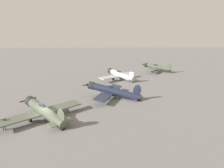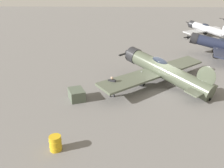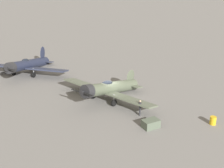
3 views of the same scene
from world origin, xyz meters
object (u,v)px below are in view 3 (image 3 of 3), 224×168
Objects in this scene: airplane_mid_apron at (28,65)px; ground_crew_mechanic at (140,106)px; equipment_crate at (151,124)px; fuel_drum at (213,121)px; airplane_foreground at (109,88)px.

airplane_mid_apron is 7.33× the size of ground_crew_mechanic.
ground_crew_mechanic is 2.86m from equipment_crate.
fuel_drum is at bearing 93.95° from equipment_crate.
equipment_crate is (6.89, 3.81, -1.00)m from airplane_foreground.
airplane_mid_apron is at bearing -137.51° from equipment_crate.
equipment_crate is (16.73, 15.33, -0.93)m from airplane_mid_apron.
airplane_mid_apron reaches higher than fuel_drum.
airplane_foreground is at bearing -51.14° from ground_crew_mechanic.
ground_crew_mechanic is at bearing -164.83° from equipment_crate.
ground_crew_mechanic reaches higher than fuel_drum.
airplane_foreground is 5.22m from ground_crew_mechanic.
airplane_foreground is 6.24× the size of ground_crew_mechanic.
ground_crew_mechanic is 0.89× the size of equipment_crate.
airplane_foreground is 0.85× the size of airplane_mid_apron.
fuel_drum is at bearing 100.37° from airplane_foreground.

